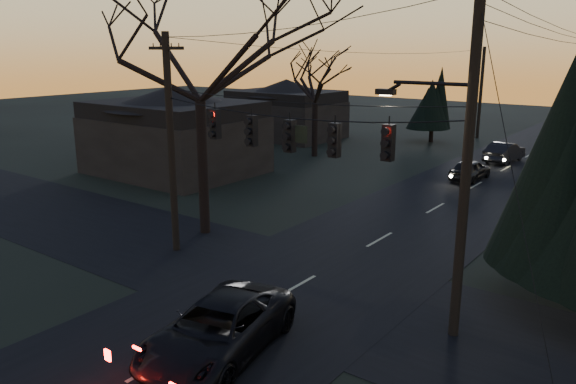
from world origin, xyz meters
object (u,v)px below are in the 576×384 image
Objects in this scene: utility_pole_right at (453,334)px; sedan_oncoming_b at (504,152)px; utility_pole_left at (177,250)px; utility_pole_far_l at (477,138)px; sedan_oncoming_a at (470,170)px; suv_near at (218,330)px; bare_tree_left at (198,44)px.

sedan_oncoming_b is (-6.30, 26.28, 0.70)m from utility_pole_right.
sedan_oncoming_b is at bearing 78.81° from utility_pole_left.
utility_pole_right is 1.25× the size of utility_pole_far_l.
sedan_oncoming_a is (5.20, -16.76, 0.64)m from utility_pole_far_l.
utility_pole_far_l is 1.52× the size of suv_near.
sedan_oncoming_b is (0.00, 7.04, 0.06)m from sedan_oncoming_a.
sedan_oncoming_b is at bearing 81.49° from suv_near.
suv_near is (-4.59, -4.79, 0.73)m from utility_pole_right.
utility_pole_left is 1.62× the size of suv_near.
bare_tree_left is 2.72× the size of sedan_oncoming_b.
suv_near is at bearing 98.52° from sedan_oncoming_b.
bare_tree_left is 12.69m from suv_near.
utility_pole_right is at bearing 110.13° from sedan_oncoming_a.
suv_near is at bearing -80.39° from utility_pole_far_l.
sedan_oncoming_b is (-1.71, 31.07, -0.03)m from suv_near.
utility_pole_right is 11.50m from utility_pole_left.
bare_tree_left reaches higher than utility_pole_far_l.
suv_near is 31.12m from sedan_oncoming_b.
utility_pole_left is 2.01× the size of sedan_oncoming_b.
utility_pole_far_l is 41.38m from suv_near.
sedan_oncoming_a is 7.04m from sedan_oncoming_b.
utility_pole_left is at bearing -90.00° from utility_pole_far_l.
utility_pole_left is 26.80m from sedan_oncoming_b.
utility_pole_left reaches higher than suv_near.
suv_near is (7.56, -7.08, -7.32)m from bare_tree_left.
utility_pole_left reaches higher than sedan_oncoming_b.
utility_pole_far_l is 1.89× the size of sedan_oncoming_b.
utility_pole_far_l is 34.67m from bare_tree_left.
bare_tree_left is at bearing -91.11° from utility_pole_far_l.
utility_pole_left is 8.40m from bare_tree_left.
utility_pole_left is at bearing 180.00° from utility_pole_right.
suv_near is at bearing -133.79° from utility_pole_right.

